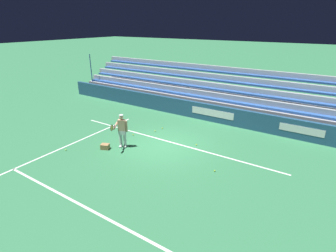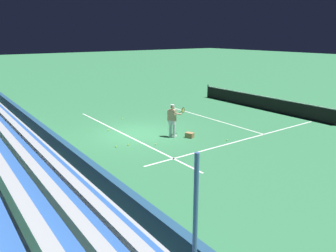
{
  "view_description": "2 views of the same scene",
  "coord_description": "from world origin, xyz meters",
  "views": [
    {
      "loc": [
        -6.8,
        10.06,
        5.89
      ],
      "look_at": [
        -0.05,
        -0.31,
        0.97
      ],
      "focal_mm": 28.0,
      "sensor_mm": 36.0,
      "label": 1
    },
    {
      "loc": [
        14.58,
        -8.37,
        5.14
      ],
      "look_at": [
        1.69,
        0.96,
        0.66
      ],
      "focal_mm": 35.0,
      "sensor_mm": 36.0,
      "label": 2
    }
  ],
  "objects": [
    {
      "name": "tennis_ball_far_right",
      "position": [
        3.73,
        3.14,
        0.03
      ],
      "size": [
        0.07,
        0.07,
        0.07
      ],
      "primitive_type": "sphere",
      "color": "#CCE533",
      "rests_on": "ground"
    },
    {
      "name": "tennis_player",
      "position": [
        1.63,
        1.3,
        0.89
      ],
      "size": [
        0.57,
        1.08,
        1.71
      ],
      "color": "silver",
      "rests_on": "ground"
    },
    {
      "name": "court_service_line_white",
      "position": [
        0.0,
        5.5,
        0.0
      ],
      "size": [
        8.22,
        0.1,
        0.01
      ],
      "primitive_type": "cube",
      "color": "white",
      "rests_on": "ground"
    },
    {
      "name": "tennis_ball_near_player",
      "position": [
        2.15,
        -0.11,
        0.03
      ],
      "size": [
        0.07,
        0.07,
        0.07
      ],
      "primitive_type": "sphere",
      "color": "#CCE533",
      "rests_on": "ground"
    },
    {
      "name": "tennis_ball_far_left",
      "position": [
        1.34,
        -1.82,
        0.03
      ],
      "size": [
        0.07,
        0.07,
        0.07
      ],
      "primitive_type": "sphere",
      "color": "#CCE533",
      "rests_on": "ground"
    },
    {
      "name": "tennis_ball_toward_net",
      "position": [
        1.45,
        -1.23,
        0.03
      ],
      "size": [
        0.07,
        0.07,
        0.07
      ],
      "primitive_type": "sphere",
      "color": "#CCE533",
      "rests_on": "ground"
    },
    {
      "name": "court_sideline_white",
      "position": [
        4.11,
        4.0,
        0.0
      ],
      "size": [
        0.1,
        12.0,
        0.01
      ],
      "primitive_type": "cube",
      "color": "white",
      "rests_on": "ground"
    },
    {
      "name": "ball_box_cardboard",
      "position": [
        2.22,
        1.95,
        0.13
      ],
      "size": [
        0.48,
        0.43,
        0.26
      ],
      "primitive_type": "cube",
      "rotation": [
        0.0,
        0.0,
        0.4
      ],
      "color": "#A87F51",
      "rests_on": "ground"
    },
    {
      "name": "tennis_ball_by_box",
      "position": [
        -1.41,
        -0.89,
        0.03
      ],
      "size": [
        0.07,
        0.07,
        0.07
      ],
      "primitive_type": "sphere",
      "color": "#CCE533",
      "rests_on": "ground"
    },
    {
      "name": "back_wall_sponsor_board",
      "position": [
        -0.01,
        -4.57,
        0.55
      ],
      "size": [
        23.98,
        0.25,
        1.1
      ],
      "color": "navy",
      "rests_on": "ground"
    },
    {
      "name": "court_baseline_white",
      "position": [
        0.0,
        -0.5,
        0.0
      ],
      "size": [
        12.0,
        0.1,
        0.01
      ],
      "primitive_type": "cube",
      "color": "white",
      "rests_on": "ground"
    },
    {
      "name": "bleacher_stand",
      "position": [
        0.0,
        -6.8,
        0.76
      ],
      "size": [
        22.78,
        3.2,
        3.4
      ],
      "color": "#9EA3A8",
      "rests_on": "ground"
    },
    {
      "name": "ground_plane",
      "position": [
        0.0,
        0.0,
        0.0
      ],
      "size": [
        160.0,
        160.0,
        0.0
      ],
      "primitive_type": "plane",
      "color": "#337A4C"
    },
    {
      "name": "tennis_ball_midcourt",
      "position": [
        -3.22,
        0.94,
        0.03
      ],
      "size": [
        0.07,
        0.07,
        0.07
      ],
      "primitive_type": "sphere",
      "color": "#CCE533",
      "rests_on": "ground"
    }
  ]
}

